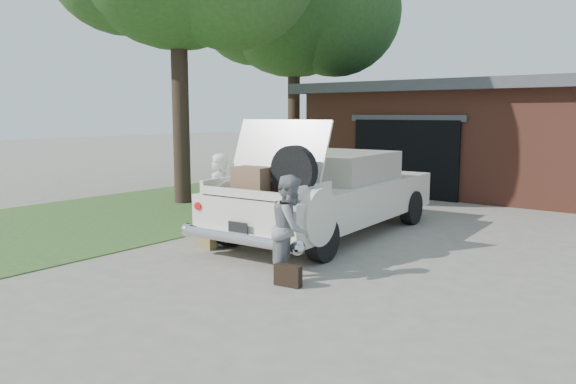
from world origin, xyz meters
The scene contains 8 objects.
ground centered at (0.00, 0.00, 0.00)m, with size 90.00×90.00×0.00m, color gray.
grass_strip centered at (-5.50, 3.00, 0.01)m, with size 6.00×16.00×0.02m, color #2D4C1E.
house centered at (0.98, 11.47, 1.67)m, with size 12.80×7.80×3.30m.
sedan centered at (-0.45, 2.47, 0.84)m, with size 2.54×5.80×2.28m.
woman_left centered at (-1.52, 0.48, 0.84)m, with size 0.61×0.40×1.68m, color silver.
woman_right centered at (0.83, -0.40, 0.77)m, with size 0.74×0.58×1.53m, color gray.
suitcase_left centered at (-1.53, 0.18, 0.17)m, with size 0.45×0.14×0.35m, color olive.
suitcase_right centered at (0.99, -0.68, 0.15)m, with size 0.40×0.13×0.31m, color black.
Camera 1 is at (5.63, -6.66, 2.40)m, focal length 35.00 mm.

